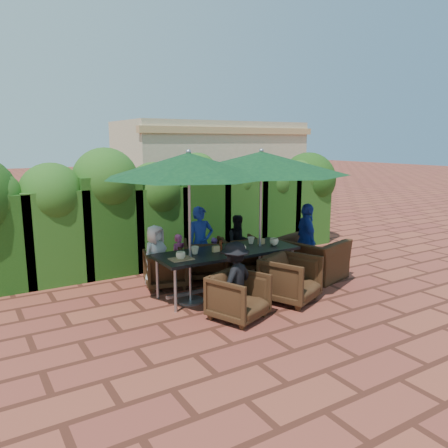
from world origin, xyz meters
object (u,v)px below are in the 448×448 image
dining_table (227,254)px  chair_far_mid (205,257)px  chair_near_right (291,277)px  umbrella_left (189,165)px  chair_near_left (239,294)px  chair_far_right (239,252)px  chair_end_right (311,251)px  umbrella_right (261,163)px  chair_far_left (165,267)px

dining_table → chair_far_mid: size_ratio=3.06×
chair_near_right → umbrella_left: bearing=125.8°
chair_near_left → chair_far_right: bearing=34.9°
chair_end_right → umbrella_right: bearing=71.7°
umbrella_right → chair_near_left: bearing=-137.7°
umbrella_left → chair_far_left: size_ratio=3.66×
chair_far_left → chair_far_right: size_ratio=0.97×
chair_far_right → dining_table: bearing=61.9°
dining_table → umbrella_left: umbrella_left is taller
chair_near_left → chair_end_right: size_ratio=0.64×
dining_table → chair_far_right: 1.43m
chair_far_right → umbrella_right: bearing=89.5°
umbrella_left → umbrella_right: bearing=1.0°
umbrella_left → chair_far_right: (1.68, 1.11, -1.84)m
chair_far_mid → chair_near_right: chair_near_right is taller
chair_far_left → chair_near_right: bearing=143.8°
umbrella_right → chair_far_right: size_ratio=4.01×
chair_far_mid → chair_near_right: size_ratio=0.98×
chair_far_left → chair_far_mid: size_ratio=0.89×
chair_far_left → chair_far_right: bearing=-159.4°
dining_table → umbrella_left: bearing=-175.1°
chair_near_right → chair_far_right: bearing=58.4°
umbrella_left → umbrella_right: (1.40, 0.03, 0.00)m
chair_far_left → chair_far_right: chair_far_right is taller
chair_end_right → dining_table: bearing=71.7°
chair_far_mid → chair_far_right: chair_far_mid is taller
umbrella_left → chair_near_left: 2.11m
chair_near_left → chair_near_right: chair_near_right is taller
chair_far_left → umbrella_right: bearing=162.5°
dining_table → chair_near_left: dining_table is taller
chair_near_left → umbrella_left: bearing=84.4°
dining_table → chair_far_right: dining_table is taller
umbrella_left → chair_far_right: umbrella_left is taller
chair_far_left → chair_near_left: bearing=113.8°
umbrella_right → chair_near_left: size_ratio=4.01×
umbrella_left → chair_near_right: size_ratio=3.20×
chair_near_right → chair_end_right: chair_end_right is taller
chair_far_mid → chair_near_left: chair_far_mid is taller
dining_table → chair_near_right: bearing=-53.3°
dining_table → chair_far_mid: chair_far_mid is taller
chair_near_left → chair_near_right: size_ratio=0.90×
umbrella_right → chair_far_mid: umbrella_right is taller
chair_far_left → dining_table: bearing=146.8°
chair_far_mid → chair_near_right: bearing=133.3°
chair_near_right → chair_end_right: 1.41m
chair_near_right → chair_end_right: (1.16, 0.78, 0.09)m
dining_table → chair_far_right: (0.93, 1.05, -0.30)m
dining_table → umbrella_left: 1.71m
chair_end_right → chair_far_right: bearing=22.9°
chair_end_right → chair_far_mid: bearing=45.2°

